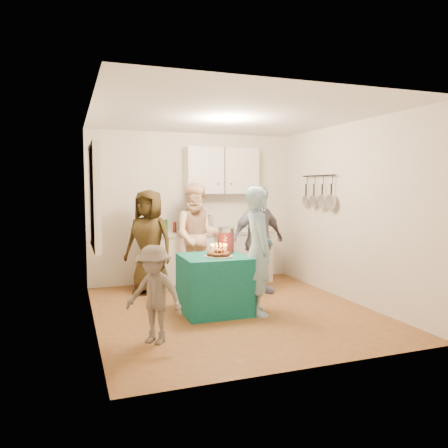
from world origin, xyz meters
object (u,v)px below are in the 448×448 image
object	(u,v)px
woman_back_right	(258,240)
child_near_left	(154,294)
man_birthday	(258,251)
woman_back_left	(149,242)
party_table	(214,284)
punch_jar	(226,241)
woman_back_center	(198,237)
microwave	(196,224)
counter	(209,259)

from	to	relation	value
woman_back_right	child_near_left	bearing A→B (deg)	-155.45
man_birthday	woman_back_left	xyz separation A→B (m)	(-1.15, 1.60, -0.03)
woman_back_right	party_table	bearing A→B (deg)	-158.09
man_birthday	punch_jar	bearing A→B (deg)	39.62
party_table	woman_back_center	xyz separation A→B (m)	(0.17, 1.31, 0.48)
microwave	woman_back_right	bearing A→B (deg)	-54.67
microwave	woman_back_right	world-z (taller)	woman_back_right
party_table	woman_back_right	world-z (taller)	woman_back_right
counter	child_near_left	distance (m)	2.93
man_birthday	woman_back_right	xyz separation A→B (m)	(0.44, 1.00, 0.01)
woman_back_left	woman_back_right	world-z (taller)	woman_back_right
counter	man_birthday	size ratio (longest dim) A/B	1.31
punch_jar	woman_back_left	size ratio (longest dim) A/B	0.21
woman_back_left	microwave	bearing A→B (deg)	60.01
counter	punch_jar	xyz separation A→B (m)	(-0.22, -1.48, 0.50)
microwave	punch_jar	bearing A→B (deg)	-92.52
party_table	woman_back_center	bearing A→B (deg)	82.44
microwave	woman_back_center	distance (m)	0.41
microwave	punch_jar	world-z (taller)	microwave
party_table	woman_back_left	bearing A→B (deg)	114.87
woman_back_center	child_near_left	bearing A→B (deg)	-105.22
man_birthday	woman_back_center	world-z (taller)	woman_back_center
punch_jar	woman_back_left	distance (m)	1.44
counter	woman_back_right	distance (m)	1.14
woman_back_center	counter	bearing A→B (deg)	63.81
woman_back_left	party_table	bearing A→B (deg)	-26.39
punch_jar	woman_back_right	world-z (taller)	woman_back_right
counter	woman_back_left	world-z (taller)	woman_back_left
party_table	punch_jar	bearing A→B (deg)	39.38
woman_back_left	counter	bearing A→B (deg)	55.90
woman_back_right	punch_jar	bearing A→B (deg)	-158.82
man_birthday	woman_back_center	xyz separation A→B (m)	(-0.35, 1.57, 0.03)
counter	woman_back_right	size ratio (longest dim) A/B	1.30
man_birthday	child_near_left	bearing A→B (deg)	120.69
woman_back_center	woman_back_right	xyz separation A→B (m)	(0.80, -0.57, -0.02)
man_birthday	woman_back_left	distance (m)	1.97
party_table	woman_back_left	world-z (taller)	woman_back_left
man_birthday	woman_back_right	world-z (taller)	woman_back_right
punch_jar	man_birthday	size ratio (longest dim) A/B	0.20
counter	child_near_left	world-z (taller)	child_near_left
punch_jar	woman_back_left	xyz separation A→B (m)	(-0.87, 1.14, -0.12)
counter	man_birthday	world-z (taller)	man_birthday
party_table	punch_jar	xyz separation A→B (m)	(0.25, 0.20, 0.55)
counter	woman_back_right	bearing A→B (deg)	-61.35
punch_jar	woman_back_right	distance (m)	0.91
punch_jar	man_birthday	bearing A→B (deg)	-58.44
woman_back_center	child_near_left	xyz separation A→B (m)	(-1.14, -2.20, -0.33)
woman_back_right	child_near_left	xyz separation A→B (m)	(-1.94, -1.62, -0.32)
counter	party_table	world-z (taller)	counter
punch_jar	child_near_left	distance (m)	1.67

